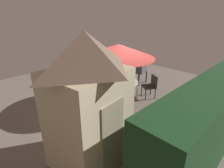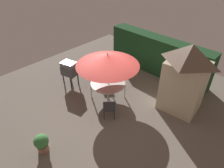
{
  "view_description": "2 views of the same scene",
  "coord_description": "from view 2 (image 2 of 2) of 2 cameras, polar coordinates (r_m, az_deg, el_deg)",
  "views": [
    {
      "loc": [
        4.19,
        4.31,
        3.14
      ],
      "look_at": [
        0.23,
        0.34,
        0.87
      ],
      "focal_mm": 28.3,
      "sensor_mm": 36.0,
      "label": 1
    },
    {
      "loc": [
        4.72,
        -4.71,
        5.69
      ],
      "look_at": [
        -0.05,
        0.19,
        0.81
      ],
      "focal_mm": 31.92,
      "sensor_mm": 36.0,
      "label": 2
    }
  ],
  "objects": [
    {
      "name": "ground_plane",
      "position": [
        8.77,
        -0.6,
        -4.98
      ],
      "size": [
        11.0,
        11.0,
        0.0
      ],
      "primitive_type": "plane",
      "color": "#6B6056"
    },
    {
      "name": "hedge_backdrop",
      "position": [
        10.59,
        12.95,
        8.0
      ],
      "size": [
        5.54,
        0.79,
        1.91
      ],
      "color": "#193D1E",
      "rests_on": "ground"
    },
    {
      "name": "garden_shed",
      "position": [
        8.09,
        20.17,
        1.53
      ],
      "size": [
        1.72,
        1.51,
        2.87
      ],
      "color": "#C6B793",
      "rests_on": "ground"
    },
    {
      "name": "patio_table",
      "position": [
        8.54,
        -1.17,
        0.05
      ],
      "size": [
        1.5,
        1.5,
        0.79
      ],
      "color": "white",
      "rests_on": "ground"
    },
    {
      "name": "patio_umbrella",
      "position": [
        7.91,
        -1.27,
        6.97
      ],
      "size": [
        2.58,
        2.58,
        2.21
      ],
      "color": "#4C4C51",
      "rests_on": "ground"
    },
    {
      "name": "bbq_grill",
      "position": [
        9.56,
        -12.14,
        4.21
      ],
      "size": [
        0.81,
        0.67,
        1.2
      ],
      "color": "#47474C",
      "rests_on": "ground"
    },
    {
      "name": "chair_near_shed",
      "position": [
        9.76,
        -2.9,
        3.47
      ],
      "size": [
        0.64,
        0.64,
        0.9
      ],
      "color": "#38383D",
      "rests_on": "ground"
    },
    {
      "name": "chair_far_side",
      "position": [
        7.7,
        -0.83,
        -6.72
      ],
      "size": [
        0.65,
        0.65,
        0.9
      ],
      "color": "#38383D",
      "rests_on": "ground"
    },
    {
      "name": "potted_plant_by_shed",
      "position": [
        7.12,
        -19.53,
        -15.59
      ],
      "size": [
        0.48,
        0.48,
        0.7
      ],
      "color": "#936651",
      "rests_on": "ground"
    }
  ]
}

